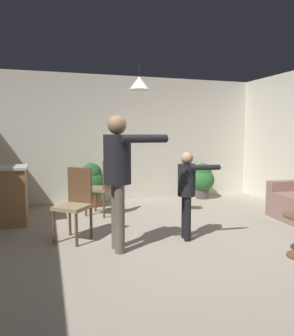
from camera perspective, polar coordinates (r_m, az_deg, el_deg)
ground at (r=4.21m, az=4.85°, el=-14.40°), size 7.68×7.68×0.00m
wall_back at (r=7.01m, az=-5.06°, el=5.17°), size 6.40×0.10×2.70m
person_adult at (r=3.96m, az=-5.11°, el=0.00°), size 0.85×0.49×1.70m
person_child at (r=4.43m, az=7.24°, el=-3.14°), size 0.62×0.40×1.23m
dining_chair_by_counter at (r=4.56m, az=-12.67°, el=-5.76°), size 0.59×0.59×1.00m
dining_chair_near_wall at (r=5.80m, az=-7.89°, el=-3.08°), size 0.59×0.59×1.00m
potted_plant_corner at (r=6.54m, az=-9.88°, el=-2.58°), size 0.58×0.58×0.88m
potted_plant_by_wall at (r=7.34m, az=9.93°, el=-1.95°), size 0.53×0.53×0.81m
ceiling_light_pendant at (r=5.08m, az=-1.40°, el=14.96°), size 0.32×0.32×0.55m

